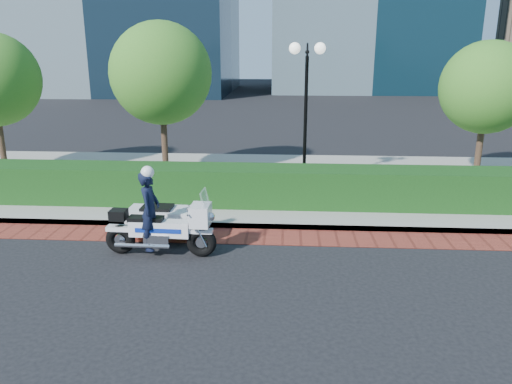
# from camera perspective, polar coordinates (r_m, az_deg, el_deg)

# --- Properties ---
(ground) EXTENTS (120.00, 120.00, 0.00)m
(ground) POSITION_cam_1_polar(r_m,az_deg,el_deg) (10.23, 0.60, -8.23)
(ground) COLOR black
(ground) RESTS_ON ground
(brick_strip) EXTENTS (60.00, 1.00, 0.01)m
(brick_strip) POSITION_cam_1_polar(r_m,az_deg,el_deg) (11.61, 0.99, -5.14)
(brick_strip) COLOR maroon
(brick_strip) RESTS_ON ground
(sidewalk) EXTENTS (60.00, 8.00, 0.15)m
(sidewalk) POSITION_cam_1_polar(r_m,az_deg,el_deg) (15.86, 1.75, 1.04)
(sidewalk) COLOR gray
(sidewalk) RESTS_ON ground
(hedge_main) EXTENTS (18.00, 1.20, 1.00)m
(hedge_main) POSITION_cam_1_polar(r_m,az_deg,el_deg) (13.40, 1.42, 0.71)
(hedge_main) COLOR black
(hedge_main) RESTS_ON sidewalk
(lamppost) EXTENTS (1.02, 0.70, 4.21)m
(lamppost) POSITION_cam_1_polar(r_m,az_deg,el_deg) (14.56, 5.75, 11.14)
(lamppost) COLOR black
(lamppost) RESTS_ON sidewalk
(tree_b) EXTENTS (3.20, 3.20, 4.89)m
(tree_b) POSITION_cam_1_polar(r_m,az_deg,el_deg) (16.31, -10.80, 13.16)
(tree_b) COLOR #332319
(tree_b) RESTS_ON sidewalk
(tree_c) EXTENTS (2.80, 2.80, 4.30)m
(tree_c) POSITION_cam_1_polar(r_m,az_deg,el_deg) (16.94, 24.88, 10.77)
(tree_c) COLOR #332319
(tree_c) RESTS_ON sidewalk
(police_motorcycle) EXTENTS (2.39, 1.69, 1.93)m
(police_motorcycle) POSITION_cam_1_polar(r_m,az_deg,el_deg) (10.94, -10.94, -3.15)
(police_motorcycle) COLOR black
(police_motorcycle) RESTS_ON ground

